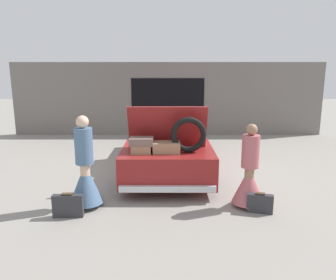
# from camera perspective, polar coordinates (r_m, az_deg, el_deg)

# --- Properties ---
(ground_plane) EXTENTS (40.00, 40.00, 0.00)m
(ground_plane) POSITION_cam_1_polar(r_m,az_deg,el_deg) (8.76, 0.01, -4.60)
(ground_plane) COLOR gray
(garage_wall_back) EXTENTS (12.00, 0.14, 2.80)m
(garage_wall_back) POSITION_cam_1_polar(r_m,az_deg,el_deg) (12.79, 0.04, 7.10)
(garage_wall_back) COLOR slate
(garage_wall_back) RESTS_ON ground_plane
(car) EXTENTS (2.02, 4.84, 1.79)m
(car) POSITION_cam_1_polar(r_m,az_deg,el_deg) (8.60, 0.01, -0.68)
(car) COLOR maroon
(car) RESTS_ON ground_plane
(person_left) EXTENTS (0.62, 0.62, 1.73)m
(person_left) POSITION_cam_1_polar(r_m,az_deg,el_deg) (6.29, -14.12, -5.95)
(person_left) COLOR beige
(person_left) RESTS_ON ground_plane
(person_right) EXTENTS (0.61, 0.61, 1.58)m
(person_right) POSITION_cam_1_polar(r_m,az_deg,el_deg) (6.32, 14.03, -6.41)
(person_right) COLOR #997051
(person_right) RESTS_ON ground_plane
(suitcase_beside_left_person) EXTENTS (0.53, 0.14, 0.44)m
(suitcase_beside_left_person) POSITION_cam_1_polar(r_m,az_deg,el_deg) (6.09, -16.93, -10.88)
(suitcase_beside_left_person) COLOR #2D2D33
(suitcase_beside_left_person) RESTS_ON ground_plane
(suitcase_beside_right_person) EXTENTS (0.48, 0.23, 0.38)m
(suitcase_beside_right_person) POSITION_cam_1_polar(r_m,az_deg,el_deg) (6.23, 15.79, -10.57)
(suitcase_beside_right_person) COLOR #2D2D33
(suitcase_beside_right_person) RESTS_ON ground_plane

